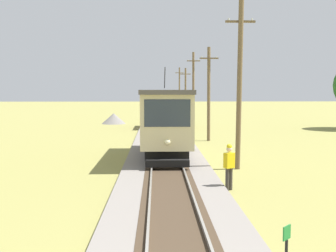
# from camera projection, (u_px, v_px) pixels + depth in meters

# --- Properties ---
(red_tram) EXTENTS (2.60, 8.54, 4.79)m
(red_tram) POSITION_uv_depth(u_px,v_px,m) (165.00, 119.00, 22.75)
(red_tram) COLOR beige
(red_tram) RESTS_ON rail_right
(freight_car) EXTENTS (2.40, 5.20, 2.31)m
(freight_car) POSITION_uv_depth(u_px,v_px,m) (161.00, 112.00, 41.43)
(freight_car) COLOR maroon
(freight_car) RESTS_ON rail_right
(utility_pole_near_tram) EXTENTS (1.40, 0.60, 7.95)m
(utility_pole_near_tram) POSITION_uv_depth(u_px,v_px,m) (239.00, 85.00, 19.46)
(utility_pole_near_tram) COLOR brown
(utility_pole_near_tram) RESTS_ON ground
(utility_pole_mid) EXTENTS (1.40, 0.48, 7.00)m
(utility_pole_mid) POSITION_uv_depth(u_px,v_px,m) (209.00, 93.00, 30.84)
(utility_pole_mid) COLOR brown
(utility_pole_mid) RESTS_ON ground
(utility_pole_far) EXTENTS (1.40, 0.64, 7.78)m
(utility_pole_far) POSITION_uv_depth(u_px,v_px,m) (193.00, 88.00, 43.55)
(utility_pole_far) COLOR brown
(utility_pole_far) RESTS_ON ground
(utility_pole_distant) EXTENTS (1.40, 0.29, 6.73)m
(utility_pole_distant) POSITION_uv_depth(u_px,v_px,m) (185.00, 93.00, 55.33)
(utility_pole_distant) COLOR brown
(utility_pole_distant) RESTS_ON ground
(utility_pole_horizon) EXTENTS (1.40, 0.30, 7.58)m
(utility_pole_horizon) POSITION_uv_depth(u_px,v_px,m) (179.00, 89.00, 69.69)
(utility_pole_horizon) COLOR brown
(utility_pole_horizon) RESTS_ON ground
(trackside_signal_marker) EXTENTS (0.21, 0.21, 1.18)m
(trackside_signal_marker) POSITION_uv_depth(u_px,v_px,m) (286.00, 251.00, 8.09)
(trackside_signal_marker) COLOR black
(trackside_signal_marker) RESTS_ON ground
(gravel_pile) EXTENTS (2.72, 2.72, 1.19)m
(gravel_pile) POSITION_uv_depth(u_px,v_px,m) (114.00, 118.00, 46.63)
(gravel_pile) COLOR gray
(gravel_pile) RESTS_ON ground
(track_worker) EXTENTS (0.45, 0.40, 1.78)m
(track_worker) POSITION_uv_depth(u_px,v_px,m) (229.00, 165.00, 15.69)
(track_worker) COLOR #38332D
(track_worker) RESTS_ON ground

